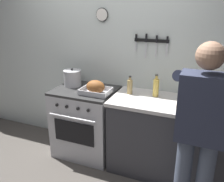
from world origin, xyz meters
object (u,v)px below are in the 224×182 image
object	(u,v)px
person_cook	(200,129)
bottle_soy_sauce	(216,97)
bottle_vinegar	(130,86)
cutting_board	(195,105)
bottle_cooking_oil	(156,87)
stove	(86,122)
stock_pot	(72,78)
roasting_pan	(96,88)

from	to	relation	value
person_cook	bottle_soy_sauce	world-z (taller)	person_cook
person_cook	bottle_vinegar	distance (m)	1.08
bottle_vinegar	cutting_board	bearing A→B (deg)	-7.26
bottle_cooking_oil	bottle_soy_sauce	world-z (taller)	bottle_cooking_oil
stove	stock_pot	xyz separation A→B (m)	(-0.22, 0.08, 0.55)
person_cook	roasting_pan	distance (m)	1.31
bottle_cooking_oil	cutting_board	bearing A→B (deg)	-16.20
person_cook	cutting_board	distance (m)	0.60
person_cook	stock_pot	world-z (taller)	person_cook
person_cook	bottle_cooking_oil	distance (m)	0.90
stove	stock_pot	size ratio (longest dim) A/B	3.88
bottle_cooking_oil	bottle_soy_sauce	size ratio (longest dim) A/B	1.24
stock_pot	cutting_board	xyz separation A→B (m)	(1.54, -0.11, -0.09)
cutting_board	bottle_vinegar	size ratio (longest dim) A/B	1.64
bottle_soy_sauce	cutting_board	bearing A→B (deg)	-145.16
bottle_cooking_oil	roasting_pan	bearing A→B (deg)	-163.92
stove	bottle_vinegar	size ratio (longest dim) A/B	4.11
roasting_pan	bottle_cooking_oil	bearing A→B (deg)	16.08
person_cook	bottle_soy_sauce	bearing A→B (deg)	2.35
stock_pot	stove	bearing A→B (deg)	-19.76
stove	cutting_board	xyz separation A→B (m)	(1.32, -0.03, 0.46)
roasting_pan	bottle_soy_sauce	distance (m)	1.34
bottle_cooking_oil	bottle_vinegar	size ratio (longest dim) A/B	1.19
stock_pot	bottle_soy_sauce	distance (m)	1.74
stove	roasting_pan	world-z (taller)	roasting_pan
bottle_cooking_oil	bottle_vinegar	xyz separation A→B (m)	(-0.30, -0.03, -0.02)
stove	bottle_soy_sauce	xyz separation A→B (m)	(1.52, 0.11, 0.54)
bottle_vinegar	stock_pot	bearing A→B (deg)	179.23
stove	roasting_pan	distance (m)	0.57
stock_pot	bottle_vinegar	bearing A→B (deg)	-0.77
stock_pot	cutting_board	size ratio (longest dim) A/B	0.64
roasting_pan	bottle_soy_sauce	size ratio (longest dim) A/B	1.67
stock_pot	bottle_cooking_oil	world-z (taller)	bottle_cooking_oil
stove	roasting_pan	size ratio (longest dim) A/B	2.56
stock_pot	bottle_vinegar	distance (m)	0.79
stock_pot	bottle_cooking_oil	distance (m)	1.09
stove	person_cook	world-z (taller)	person_cook
person_cook	stock_pot	bearing A→B (deg)	78.24
bottle_vinegar	bottle_cooking_oil	bearing A→B (deg)	6.55
stove	bottle_soy_sauce	size ratio (longest dim) A/B	4.28
person_cook	roasting_pan	size ratio (longest dim) A/B	4.72
person_cook	bottle_soy_sauce	distance (m)	0.74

